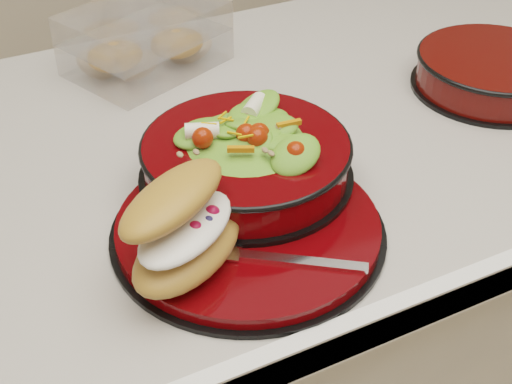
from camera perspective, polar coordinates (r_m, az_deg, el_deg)
name	(u,v)px	position (r m, az deg, el deg)	size (l,w,h in m)	color
island_counter	(349,307)	(1.35, 7.49, -9.14)	(1.24, 0.74, 0.90)	silver
dinner_plate	(249,228)	(0.80, -0.56, -2.88)	(0.31, 0.31, 0.02)	black
salad_bowl	(246,150)	(0.83, -0.82, 3.34)	(0.26, 0.26, 0.11)	black
croissant	(184,227)	(0.72, -5.78, -2.80)	(0.17, 0.17, 0.09)	#B37636
fork	(277,258)	(0.74, 1.68, -5.33)	(0.15, 0.12, 0.00)	silver
pastry_box	(146,40)	(1.14, -8.83, 11.92)	(0.27, 0.24, 0.09)	white
extra_bowl	(493,70)	(1.12, 18.45, 9.21)	(0.24, 0.24, 0.05)	black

